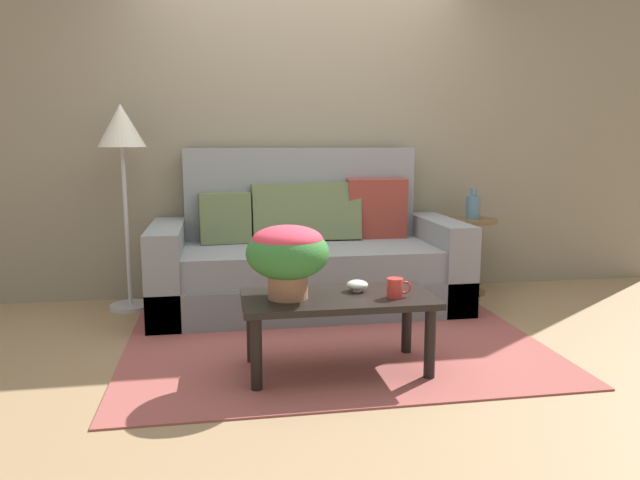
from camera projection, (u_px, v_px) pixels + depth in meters
The scene contains 11 objects.
ground_plane at pixel (332, 340), 3.72m from camera, with size 14.00×14.00×0.00m, color #997A56.
wall_back at pixel (302, 108), 4.73m from camera, with size 6.40×0.12×2.97m, color gray.
area_rug at pixel (333, 342), 3.66m from camera, with size 2.49×1.86×0.01m, color #994C47.
couch at pixel (307, 259), 4.43m from camera, with size 2.23×0.95×1.17m.
coffee_table at pixel (338, 308), 3.16m from camera, with size 1.01×0.50×0.42m.
side_table at pixel (471, 242), 4.78m from camera, with size 0.39×0.39×0.61m.
floor_lamp at pixel (122, 142), 4.22m from camera, with size 0.33×0.33×1.48m.
potted_plant at pixel (288, 252), 3.07m from camera, with size 0.43×0.43×0.38m.
coffee_mug at pixel (396, 288), 3.11m from camera, with size 0.13×0.08×0.10m.
snack_bowl at pixel (357, 285), 3.24m from camera, with size 0.12×0.12×0.06m.
table_vase at pixel (473, 207), 4.72m from camera, with size 0.11×0.11×0.24m.
Camera 1 is at (-0.67, -3.50, 1.23)m, focal length 33.51 mm.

